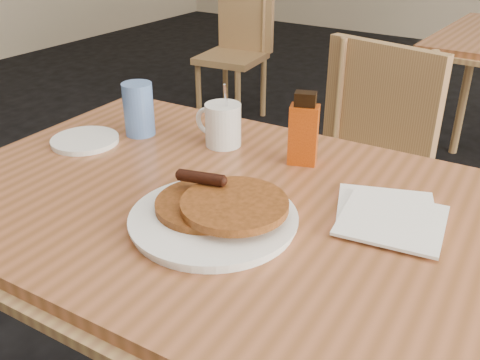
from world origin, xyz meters
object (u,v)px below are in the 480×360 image
object	(u,v)px
chair_main_far	(364,161)
pancake_plate	(216,213)
main_table	(227,216)
blue_tumbler	(139,109)
chair_wall_extra	(238,41)
coffee_mug	(222,124)
syrup_bottle	(304,131)

from	to	relation	value
chair_main_far	pancake_plate	distance (m)	0.88
main_table	blue_tumbler	xyz separation A→B (m)	(-0.36, 0.15, 0.11)
chair_wall_extra	pancake_plate	size ratio (longest dim) A/B	2.72
chair_main_far	pancake_plate	world-z (taller)	chair_main_far
main_table	chair_main_far	world-z (taller)	chair_main_far
chair_main_far	coffee_mug	distance (m)	0.64
syrup_bottle	chair_wall_extra	bearing A→B (deg)	107.32
coffee_mug	syrup_bottle	distance (m)	0.21
chair_main_far	chair_wall_extra	world-z (taller)	chair_main_far
main_table	chair_wall_extra	world-z (taller)	chair_wall_extra
main_table	chair_wall_extra	bearing A→B (deg)	123.04
pancake_plate	coffee_mug	size ratio (longest dim) A/B	1.91
pancake_plate	blue_tumbler	xyz separation A→B (m)	(-0.40, 0.24, 0.05)
main_table	syrup_bottle	world-z (taller)	syrup_bottle
chair_wall_extra	coffee_mug	bearing A→B (deg)	-64.45
coffee_mug	pancake_plate	bearing A→B (deg)	-48.03
blue_tumbler	coffee_mug	bearing A→B (deg)	15.65
pancake_plate	coffee_mug	xyz separation A→B (m)	(-0.19, 0.29, 0.03)
pancake_plate	syrup_bottle	distance (m)	0.31
coffee_mug	blue_tumbler	world-z (taller)	coffee_mug
main_table	chair_main_far	xyz separation A→B (m)	(0.00, 0.76, -0.18)
chair_main_far	main_table	bearing A→B (deg)	-78.72
chair_main_far	chair_wall_extra	distance (m)	1.89
main_table	chair_wall_extra	distance (m)	2.49
chair_wall_extra	syrup_bottle	xyz separation A→B (m)	(1.40, -1.86, 0.34)
main_table	chair_wall_extra	xyz separation A→B (m)	(-1.35, 2.08, -0.22)
chair_wall_extra	coffee_mug	size ratio (longest dim) A/B	5.19
coffee_mug	syrup_bottle	bearing A→B (deg)	12.47
chair_wall_extra	syrup_bottle	world-z (taller)	syrup_bottle
blue_tumbler	chair_main_far	bearing A→B (deg)	59.04
main_table	coffee_mug	bearing A→B (deg)	126.88
main_table	chair_wall_extra	size ratio (longest dim) A/B	1.52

